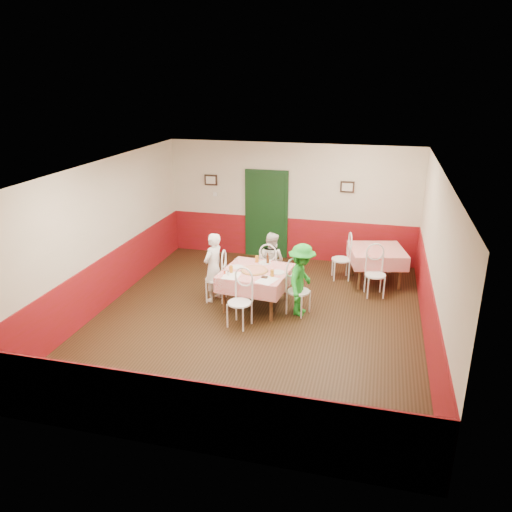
% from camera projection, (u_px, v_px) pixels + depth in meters
% --- Properties ---
extents(floor, '(7.00, 7.00, 0.00)m').
position_uv_depth(floor, '(256.00, 320.00, 9.21)').
color(floor, black).
rests_on(floor, ground).
extents(ceiling, '(7.00, 7.00, 0.00)m').
position_uv_depth(ceiling, '(256.00, 169.00, 8.25)').
color(ceiling, white).
rests_on(ceiling, back_wall).
extents(back_wall, '(6.00, 0.10, 2.80)m').
position_uv_depth(back_wall, '(291.00, 202.00, 11.92)').
color(back_wall, beige).
rests_on(back_wall, ground).
extents(front_wall, '(6.00, 0.10, 2.80)m').
position_uv_depth(front_wall, '(179.00, 349.00, 5.54)').
color(front_wall, beige).
rests_on(front_wall, ground).
extents(left_wall, '(0.10, 7.00, 2.80)m').
position_uv_depth(left_wall, '(102.00, 236.00, 9.42)').
color(left_wall, beige).
rests_on(left_wall, ground).
extents(right_wall, '(0.10, 7.00, 2.80)m').
position_uv_depth(right_wall, '(436.00, 264.00, 8.05)').
color(right_wall, beige).
rests_on(right_wall, ground).
extents(wainscot_back, '(6.00, 0.03, 1.00)m').
position_uv_depth(wainscot_back, '(290.00, 238.00, 12.22)').
color(wainscot_back, maroon).
rests_on(wainscot_back, ground).
extents(wainscot_front, '(6.00, 0.03, 1.00)m').
position_uv_depth(wainscot_front, '(184.00, 415.00, 5.87)').
color(wainscot_front, maroon).
rests_on(wainscot_front, ground).
extents(wainscot_left, '(0.03, 7.00, 1.00)m').
position_uv_depth(wainscot_left, '(108.00, 280.00, 9.72)').
color(wainscot_left, maroon).
rests_on(wainscot_left, ground).
extents(wainscot_right, '(0.03, 7.00, 1.00)m').
position_uv_depth(wainscot_right, '(428.00, 314.00, 8.36)').
color(wainscot_right, maroon).
rests_on(wainscot_right, ground).
extents(door, '(0.96, 0.06, 2.10)m').
position_uv_depth(door, '(266.00, 215.00, 12.13)').
color(door, black).
rests_on(door, ground).
extents(picture_left, '(0.32, 0.03, 0.26)m').
position_uv_depth(picture_left, '(211.00, 180.00, 12.18)').
color(picture_left, black).
rests_on(picture_left, back_wall).
extents(picture_right, '(0.32, 0.03, 0.26)m').
position_uv_depth(picture_right, '(347.00, 187.00, 11.43)').
color(picture_right, black).
rests_on(picture_right, back_wall).
extents(thermostat, '(0.10, 0.03, 0.10)m').
position_uv_depth(thermostat, '(215.00, 194.00, 12.28)').
color(thermostat, white).
rests_on(thermostat, back_wall).
extents(main_table, '(1.35, 1.35, 0.77)m').
position_uv_depth(main_table, '(256.00, 289.00, 9.64)').
color(main_table, red).
rests_on(main_table, ground).
extents(second_table, '(1.34, 1.34, 0.77)m').
position_uv_depth(second_table, '(376.00, 266.00, 10.81)').
color(second_table, red).
rests_on(second_table, ground).
extents(chair_left, '(0.46, 0.46, 0.90)m').
position_uv_depth(chair_left, '(216.00, 279.00, 9.89)').
color(chair_left, white).
rests_on(chair_left, ground).
extents(chair_right, '(0.54, 0.54, 0.90)m').
position_uv_depth(chair_right, '(298.00, 291.00, 9.34)').
color(chair_right, white).
rests_on(chair_right, ground).
extents(chair_far, '(0.45, 0.45, 0.90)m').
position_uv_depth(chair_far, '(270.00, 270.00, 10.36)').
color(chair_far, white).
rests_on(chair_far, ground).
extents(chair_near, '(0.51, 0.51, 0.90)m').
position_uv_depth(chair_near, '(239.00, 303.00, 8.86)').
color(chair_near, white).
rests_on(chair_near, ground).
extents(chair_second_a, '(0.50, 0.50, 0.90)m').
position_uv_depth(chair_second_a, '(341.00, 259.00, 10.96)').
color(chair_second_a, white).
rests_on(chair_second_a, ground).
extents(chair_second_b, '(0.50, 0.50, 0.90)m').
position_uv_depth(chair_second_b, '(375.00, 275.00, 10.10)').
color(chair_second_b, white).
rests_on(chair_second_b, ground).
extents(pizza, '(0.55, 0.55, 0.03)m').
position_uv_depth(pizza, '(254.00, 270.00, 9.47)').
color(pizza, '#B74723').
rests_on(pizza, main_table).
extents(plate_left, '(0.28, 0.28, 0.01)m').
position_uv_depth(plate_left, '(237.00, 267.00, 9.65)').
color(plate_left, white).
rests_on(plate_left, main_table).
extents(plate_right, '(0.28, 0.28, 0.01)m').
position_uv_depth(plate_right, '(278.00, 272.00, 9.39)').
color(plate_right, white).
rests_on(plate_right, main_table).
extents(plate_far, '(0.28, 0.28, 0.01)m').
position_uv_depth(plate_far, '(265.00, 263.00, 9.87)').
color(plate_far, white).
rests_on(plate_far, main_table).
extents(glass_a, '(0.08, 0.08, 0.13)m').
position_uv_depth(glass_a, '(231.00, 269.00, 9.38)').
color(glass_a, '#BF7219').
rests_on(glass_a, main_table).
extents(glass_b, '(0.08, 0.08, 0.13)m').
position_uv_depth(glass_b, '(272.00, 273.00, 9.19)').
color(glass_b, '#BF7219').
rests_on(glass_b, main_table).
extents(glass_c, '(0.08, 0.08, 0.13)m').
position_uv_depth(glass_c, '(257.00, 259.00, 9.90)').
color(glass_c, '#BF7219').
rests_on(glass_c, main_table).
extents(beer_bottle, '(0.06, 0.06, 0.21)m').
position_uv_depth(beer_bottle, '(268.00, 259.00, 9.80)').
color(beer_bottle, '#381C0A').
rests_on(beer_bottle, main_table).
extents(shaker_a, '(0.04, 0.04, 0.09)m').
position_uv_depth(shaker_a, '(228.00, 273.00, 9.27)').
color(shaker_a, silver).
rests_on(shaker_a, main_table).
extents(shaker_b, '(0.04, 0.04, 0.09)m').
position_uv_depth(shaker_b, '(229.00, 273.00, 9.23)').
color(shaker_b, silver).
rests_on(shaker_b, main_table).
extents(shaker_c, '(0.04, 0.04, 0.09)m').
position_uv_depth(shaker_c, '(225.00, 272.00, 9.32)').
color(shaker_c, '#B23319').
rests_on(shaker_c, main_table).
extents(menu_left, '(0.31, 0.41, 0.00)m').
position_uv_depth(menu_left, '(231.00, 276.00, 9.25)').
color(menu_left, white).
rests_on(menu_left, main_table).
extents(menu_right, '(0.41, 0.47, 0.00)m').
position_uv_depth(menu_right, '(267.00, 280.00, 9.04)').
color(menu_right, white).
rests_on(menu_right, main_table).
extents(wallet, '(0.12, 0.10, 0.02)m').
position_uv_depth(wallet, '(264.00, 277.00, 9.15)').
color(wallet, black).
rests_on(wallet, main_table).
extents(diner_left, '(0.48, 0.59, 1.40)m').
position_uv_depth(diner_left, '(213.00, 267.00, 9.82)').
color(diner_left, gray).
rests_on(diner_left, ground).
extents(diner_far, '(0.73, 0.65, 1.25)m').
position_uv_depth(diner_far, '(271.00, 261.00, 10.35)').
color(diner_far, gray).
rests_on(diner_far, ground).
extents(diner_right, '(0.61, 0.95, 1.39)m').
position_uv_depth(diner_right, '(301.00, 280.00, 9.24)').
color(diner_right, gray).
rests_on(diner_right, ground).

